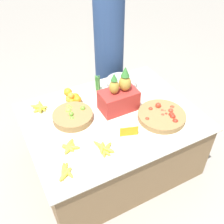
% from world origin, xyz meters
% --- Properties ---
extents(ground_plane, '(12.00, 12.00, 0.00)m').
position_xyz_m(ground_plane, '(0.00, 0.00, 0.00)').
color(ground_plane, gray).
extents(market_table, '(1.52, 1.18, 0.62)m').
position_xyz_m(market_table, '(0.00, 0.00, 0.31)').
color(market_table, olive).
rests_on(market_table, ground_plane).
extents(lime_bowl, '(0.35, 0.35, 0.09)m').
position_xyz_m(lime_bowl, '(-0.32, 0.13, 0.65)').
color(lime_bowl, olive).
rests_on(lime_bowl, market_table).
extents(tomato_basket, '(0.42, 0.42, 0.09)m').
position_xyz_m(tomato_basket, '(0.38, -0.23, 0.65)').
color(tomato_basket, olive).
rests_on(tomato_basket, market_table).
extents(orange_pile, '(0.14, 0.16, 0.13)m').
position_xyz_m(orange_pile, '(-0.24, 0.36, 0.67)').
color(orange_pile, orange).
rests_on(orange_pile, market_table).
extents(metal_bowl, '(0.30, 0.30, 0.08)m').
position_xyz_m(metal_bowl, '(0.30, 0.37, 0.66)').
color(metal_bowl, '#B7B7BF').
rests_on(metal_bowl, market_table).
extents(price_sign, '(0.15, 0.05, 0.09)m').
position_xyz_m(price_sign, '(0.01, -0.28, 0.67)').
color(price_sign, orange).
rests_on(price_sign, market_table).
extents(produce_crate, '(0.34, 0.21, 0.43)m').
position_xyz_m(produce_crate, '(0.11, 0.07, 0.76)').
color(produce_crate, '#B22D28').
rests_on(produce_crate, market_table).
extents(veg_bundle, '(0.05, 0.06, 0.17)m').
position_xyz_m(veg_bundle, '(0.06, 0.42, 0.70)').
color(veg_bundle, '#4C8E42').
rests_on(veg_bundle, market_table).
extents(banana_bunch_middle_left, '(0.13, 0.16, 0.03)m').
position_xyz_m(banana_bunch_middle_left, '(-0.58, -0.39, 0.64)').
color(banana_bunch_middle_left, yellow).
rests_on(banana_bunch_middle_left, market_table).
extents(banana_bunch_middle_right, '(0.15, 0.18, 0.05)m').
position_xyz_m(banana_bunch_middle_right, '(-0.24, -0.33, 0.64)').
color(banana_bunch_middle_right, yellow).
rests_on(banana_bunch_middle_right, market_table).
extents(banana_bunch_front_left, '(0.15, 0.16, 0.05)m').
position_xyz_m(banana_bunch_front_left, '(-0.54, 0.39, 0.64)').
color(banana_bunch_front_left, yellow).
rests_on(banana_bunch_front_left, market_table).
extents(banana_bunch_front_center, '(0.15, 0.14, 0.03)m').
position_xyz_m(banana_bunch_front_center, '(-0.47, -0.18, 0.64)').
color(banana_bunch_front_center, yellow).
rests_on(banana_bunch_front_center, market_table).
extents(vendor_person, '(0.34, 0.34, 1.74)m').
position_xyz_m(vendor_person, '(0.43, 0.90, 0.81)').
color(vendor_person, navy).
rests_on(vendor_person, ground_plane).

